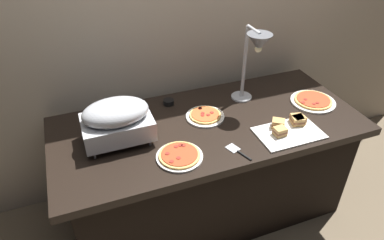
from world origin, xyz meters
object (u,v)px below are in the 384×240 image
sandwich_platter (289,128)px  chafing_dish (117,119)px  heat_lamp (256,50)px  serving_spatula (238,152)px  sauce_cup_far (169,102)px  pizza_plate_center (205,116)px  pizza_plate_raised_stand (179,156)px  pizza_plate_front (313,101)px  sauce_cup_near (128,111)px

sandwich_platter → chafing_dish: bearing=164.8°
heat_lamp → serving_spatula: (-0.28, -0.40, -0.39)m
sandwich_platter → sauce_cup_far: (-0.58, 0.54, -0.00)m
sauce_cup_far → pizza_plate_center: bearing=-53.8°
sandwich_platter → sauce_cup_far: sandwich_platter is taller
serving_spatula → chafing_dish: bearing=150.7°
heat_lamp → sandwich_platter: (0.09, -0.33, -0.38)m
chafing_dish → pizza_plate_raised_stand: (0.27, -0.26, -0.14)m
chafing_dish → heat_lamp: size_ratio=0.75×
pizza_plate_front → serving_spatula: size_ratio=1.72×
pizza_plate_front → pizza_plate_raised_stand: size_ratio=1.16×
sandwich_platter → serving_spatula: size_ratio=2.23×
pizza_plate_front → sandwich_platter: 0.39m
chafing_dish → sandwich_platter: bearing=-15.2°
pizza_plate_front → pizza_plate_center: (-0.74, 0.09, -0.00)m
pizza_plate_raised_stand → serving_spatula: (0.32, -0.07, -0.01)m
pizza_plate_front → sauce_cup_near: bearing=165.3°
pizza_plate_center → heat_lamp: bearing=3.5°
pizza_plate_raised_stand → serving_spatula: 0.32m
chafing_dish → heat_lamp: heat_lamp is taller
pizza_plate_center → pizza_plate_front: bearing=-7.1°
chafing_dish → sauce_cup_far: size_ratio=5.36×
heat_lamp → pizza_plate_center: size_ratio=2.12×
chafing_dish → pizza_plate_front: (1.29, -0.05, -0.14)m
chafing_dish → sauce_cup_near: size_ratio=5.95×
pizza_plate_center → sauce_cup_far: bearing=126.2°
pizza_plate_raised_stand → sauce_cup_far: bearing=78.5°
sauce_cup_near → sauce_cup_far: size_ratio=0.90×
pizza_plate_center → serving_spatula: size_ratio=1.41×
pizza_plate_raised_stand → pizza_plate_front: bearing=11.8°
heat_lamp → pizza_plate_raised_stand: (-0.60, -0.32, -0.38)m
pizza_plate_center → serving_spatula: bearing=-84.1°
sauce_cup_near → heat_lamp: bearing=-14.5°
sauce_cup_far → serving_spatula: (0.21, -0.61, -0.01)m
heat_lamp → sauce_cup_far: 0.66m
heat_lamp → sauce_cup_near: 0.88m
sauce_cup_far → serving_spatula: bearing=-71.1°
sandwich_platter → serving_spatula: sandwich_platter is taller
sauce_cup_near → sauce_cup_far: (0.28, 0.01, -0.00)m
pizza_plate_front → heat_lamp: bearing=165.1°
chafing_dish → pizza_plate_front: 1.30m
pizza_plate_front → pizza_plate_center: size_ratio=1.22×
chafing_dish → pizza_plate_center: bearing=4.7°
pizza_plate_center → chafing_dish: bearing=-175.3°
heat_lamp → pizza_plate_raised_stand: heat_lamp is taller
pizza_plate_front → pizza_plate_center: 0.74m
pizza_plate_center → pizza_plate_raised_stand: 0.41m
pizza_plate_center → pizza_plate_raised_stand: same height
pizza_plate_front → sauce_cup_near: (-1.18, 0.31, 0.01)m
pizza_plate_front → pizza_plate_raised_stand: 1.04m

